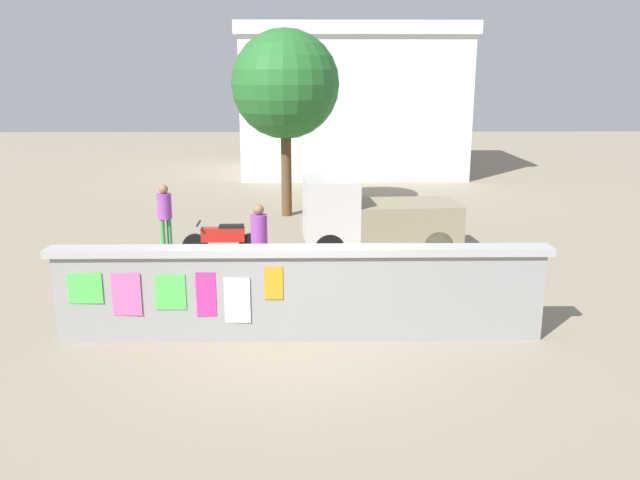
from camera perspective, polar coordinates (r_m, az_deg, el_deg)
name	(u,v)px	position (r m, az deg, el deg)	size (l,w,h in m)	color
ground	(305,226)	(18.34, -1.37, 1.25)	(60.00, 60.00, 0.00)	gray
poster_wall	(300,292)	(10.42, -1.78, -4.60)	(7.96, 0.42, 1.54)	gray
auto_rickshaw_truck	(372,218)	(15.28, 4.63, 1.97)	(3.71, 1.80, 1.85)	black
motorcycle	(225,239)	(15.15, -8.35, 0.05)	(1.90, 0.56, 0.87)	black
bicycle_near	(333,278)	(12.53, 1.12, -3.35)	(1.71, 0.44, 0.95)	black
bicycle_far	(185,280)	(12.64, -11.77, -3.50)	(1.71, 0.44, 0.95)	black
person_walking	(259,235)	(13.33, -5.37, 0.47)	(0.47, 0.47, 1.62)	purple
person_bystander	(165,211)	(16.02, -13.49, 2.52)	(0.48, 0.48, 1.62)	#3F994C
tree_roadside	(285,85)	(19.27, -3.07, 13.46)	(3.14, 3.14, 5.45)	brown
building_background	(352,100)	(28.32, 2.82, 12.19)	(9.31, 6.14, 6.09)	silver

